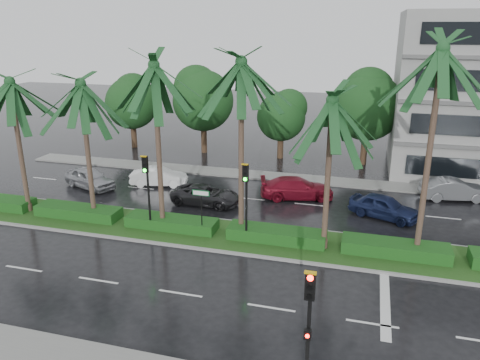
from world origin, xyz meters
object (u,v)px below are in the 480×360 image
(car_white, at_px, (159,177))
(car_grey, at_px, (454,189))
(car_red, at_px, (297,188))
(signal_median_left, at_px, (147,182))
(street_sign, at_px, (201,201))
(car_silver, at_px, (90,178))
(car_darkgrey, at_px, (206,195))
(car_blue, at_px, (384,207))
(signal_near, at_px, (308,328))

(car_white, relative_size, car_grey, 0.93)
(car_white, height_order, car_red, car_red)
(signal_median_left, height_order, car_grey, signal_median_left)
(signal_median_left, xyz_separation_m, car_red, (6.96, 7.73, -2.30))
(street_sign, bearing_deg, car_grey, 35.59)
(car_silver, distance_m, car_red, 14.59)
(signal_median_left, relative_size, car_silver, 1.04)
(car_white, distance_m, car_darkgrey, 5.19)
(car_darkgrey, relative_size, car_grey, 1.04)
(car_white, bearing_deg, car_grey, -95.80)
(car_grey, bearing_deg, car_silver, 87.94)
(signal_median_left, distance_m, car_darkgrey, 5.76)
(signal_median_left, height_order, car_blue, signal_median_left)
(car_silver, relative_size, car_white, 1.04)
(car_darkgrey, bearing_deg, signal_median_left, 166.15)
(car_red, bearing_deg, signal_near, 173.81)
(car_darkgrey, distance_m, car_grey, 16.34)
(signal_median_left, bearing_deg, car_darkgrey, 73.40)
(signal_near, relative_size, street_sign, 1.68)
(signal_median_left, xyz_separation_m, street_sign, (3.00, 0.18, -0.87))
(car_white, relative_size, car_red, 0.83)
(street_sign, relative_size, car_blue, 0.63)
(signal_near, distance_m, car_red, 17.77)
(signal_median_left, distance_m, car_silver, 9.78)
(signal_near, height_order, car_silver, signal_near)
(car_white, height_order, car_darkgrey, car_white)
(car_darkgrey, relative_size, car_red, 0.92)
(car_blue, bearing_deg, signal_near, -166.85)
(street_sign, distance_m, car_white, 9.66)
(car_blue, bearing_deg, car_silver, 112.16)
(signal_near, relative_size, car_darkgrey, 0.98)
(car_darkgrey, bearing_deg, signal_near, -147.25)
(car_white, bearing_deg, street_sign, -154.25)
(signal_near, xyz_separation_m, car_darkgrey, (-8.50, 14.72, -1.89))
(signal_median_left, bearing_deg, car_white, 111.52)
(car_silver, bearing_deg, car_white, -47.06)
(signal_near, relative_size, car_red, 0.90)
(car_darkgrey, relative_size, car_blue, 1.08)
(car_white, height_order, car_blue, car_blue)
(street_sign, bearing_deg, car_white, 128.93)
(street_sign, relative_size, car_darkgrey, 0.58)
(signal_near, xyz_separation_m, car_white, (-13.00, 17.30, -1.84))
(signal_near, bearing_deg, street_sign, 125.34)
(car_silver, height_order, car_white, car_silver)
(signal_near, distance_m, signal_median_left, 13.93)
(street_sign, distance_m, car_red, 8.64)
(car_blue, bearing_deg, car_red, 92.95)
(car_grey, bearing_deg, signal_median_left, 108.81)
(signal_near, xyz_separation_m, car_red, (-3.04, 17.41, -1.80))
(car_red, bearing_deg, car_grey, -92.22)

